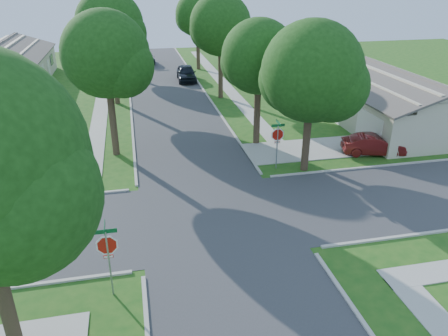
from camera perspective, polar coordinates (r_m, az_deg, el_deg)
name	(u,v)px	position (r m, az deg, el deg)	size (l,w,h in m)	color
ground	(214,216)	(21.31, -1.30, -6.29)	(100.00, 100.00, 0.00)	#1C5116
road_ns	(214,216)	(21.31, -1.30, -6.28)	(7.00, 100.00, 0.02)	#333335
sidewalk_ne	(224,84)	(46.29, 0.00, 10.93)	(1.20, 40.00, 0.04)	#9E9B91
sidewalk_nw	(103,90)	(45.39, -15.46, 9.77)	(1.20, 40.00, 0.04)	#9E9B91
driveway	(310,149)	(29.58, 11.21, 2.45)	(8.80, 3.60, 0.05)	#9E9B91
stop_sign_sw	(107,248)	(16.03, -14.98, -10.09)	(1.05, 0.80, 2.98)	gray
stop_sign_ne	(278,137)	(25.67, 7.01, 4.09)	(1.05, 0.80, 2.98)	gray
tree_e_near	(260,60)	(28.68, 4.67, 13.86)	(4.97, 4.80, 8.28)	#38281C
tree_e_mid	(221,28)	(40.10, -0.39, 17.86)	(5.59, 5.40, 9.21)	#38281C
tree_e_far	(198,17)	(52.85, -3.45, 19.14)	(5.17, 5.00, 8.72)	#38281C
tree_w_near	(107,58)	(27.44, -15.04, 13.65)	(5.38, 5.20, 8.97)	#38281C
tree_w_mid	(111,28)	(39.26, -14.60, 17.32)	(5.80, 5.60, 9.56)	#38281C
tree_w_far	(114,23)	(52.28, -14.20, 17.90)	(4.76, 4.60, 8.04)	#38281C
tree_ne_corner	(313,76)	(24.81, 11.51, 11.66)	(5.80, 5.60, 8.66)	#38281C
house_ne_near	(391,104)	(36.11, 21.02, 7.81)	(8.42, 13.60, 4.23)	#AEA38A
house_ne_far	(304,60)	(51.68, 10.36, 13.68)	(8.42, 13.60, 4.23)	#AEA38A
house_nw_far	(7,67)	(52.39, -26.46, 11.71)	(8.42, 13.60, 4.23)	#AEA38A
car_driveway	(373,145)	(29.64, 18.93, 2.89)	(1.37, 3.93, 1.30)	#5B1312
car_curb_east	(186,73)	(47.83, -4.95, 12.25)	(1.92, 4.77, 1.62)	black
car_curb_west	(146,58)	(57.74, -10.11, 13.92)	(1.79, 4.41, 1.28)	black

